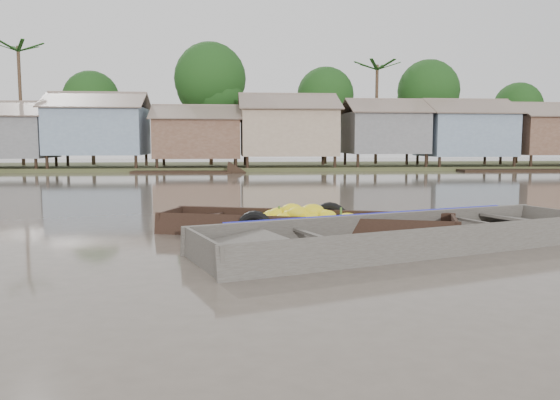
{
  "coord_description": "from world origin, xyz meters",
  "views": [
    {
      "loc": [
        -1.74,
        -9.11,
        1.91
      ],
      "look_at": [
        -0.73,
        1.45,
        0.8
      ],
      "focal_mm": 35.0,
      "sensor_mm": 36.0,
      "label": 1
    }
  ],
  "objects": [
    {
      "name": "distant_boats",
      "position": [
        8.29,
        24.17,
        -0.05
      ],
      "size": [
        49.29,
        15.15,
        0.35
      ],
      "color": "black",
      "rests_on": "ground"
    },
    {
      "name": "viewer_boat",
      "position": [
        1.56,
        0.53,
        0.07
      ],
      "size": [
        8.25,
        4.6,
        0.64
      ],
      "rotation": [
        0.0,
        0.0,
        0.33
      ],
      "color": "#403B36",
      "rests_on": "ground"
    },
    {
      "name": "ground",
      "position": [
        0.0,
        0.0,
        0.0
      ],
      "size": [
        120.0,
        120.0,
        0.0
      ],
      "primitive_type": "plane",
      "color": "brown",
      "rests_on": "ground"
    },
    {
      "name": "riverbank",
      "position": [
        3.03,
        31.86,
        3.07
      ],
      "size": [
        120.0,
        12.47,
        10.22
      ],
      "color": "#384723",
      "rests_on": "ground"
    },
    {
      "name": "banana_boat",
      "position": [
        -0.23,
        2.19,
        0.19
      ],
      "size": [
        6.33,
        3.34,
        0.88
      ],
      "rotation": [
        0.0,
        0.0,
        -0.32
      ],
      "color": "black",
      "rests_on": "ground"
    }
  ]
}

